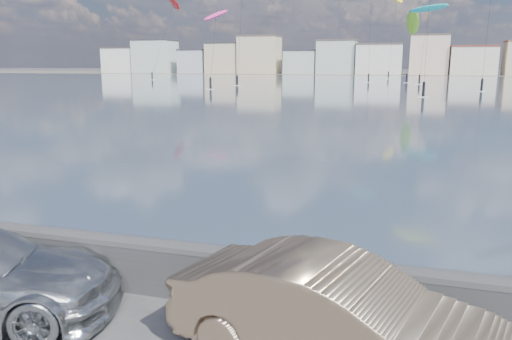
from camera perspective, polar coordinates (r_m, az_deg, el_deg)
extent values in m
cube|color=#374660|center=(96.79, 14.48, 9.27)|extent=(500.00, 177.00, 0.00)
cube|color=#4C473D|center=(205.20, 15.73, 10.53)|extent=(500.00, 60.00, 0.00)
cube|color=#28282B|center=(9.45, -8.25, -11.68)|extent=(400.00, 0.35, 0.90)
cylinder|color=#28282B|center=(9.28, -8.33, -9.14)|extent=(400.00, 0.36, 0.36)
cube|color=white|center=(223.42, -15.02, 11.95)|extent=(14.00, 11.00, 10.00)
cube|color=#383330|center=(223.50, -15.10, 13.30)|extent=(14.28, 11.22, 0.60)
cube|color=#B7C6BC|center=(215.81, -11.44, 12.52)|extent=(16.00, 12.00, 13.00)
cube|color=#2D2D33|center=(215.99, -11.52, 14.32)|extent=(16.32, 12.24, 0.60)
cube|color=#B2B7C6|center=(208.25, -7.06, 12.14)|extent=(11.00, 10.00, 9.00)
cube|color=#2D2D33|center=(208.31, -7.09, 13.46)|extent=(11.22, 10.20, 0.60)
cube|color=beige|center=(203.44, -3.62, 12.56)|extent=(13.00, 11.00, 11.50)
cube|color=#2D2D33|center=(203.58, -3.65, 14.26)|extent=(13.26, 11.22, 0.60)
cube|color=beige|center=(198.95, 0.40, 12.95)|extent=(15.00, 12.00, 14.00)
cube|color=#4C423D|center=(199.19, 0.40, 15.05)|extent=(15.30, 12.24, 0.60)
cube|color=#B7C6BC|center=(195.00, 5.17, 12.11)|extent=(12.00, 10.00, 8.50)
cube|color=#2D2D33|center=(195.06, 5.19, 13.45)|extent=(12.24, 10.20, 0.60)
cube|color=#B7C6BC|center=(192.79, 9.21, 12.53)|extent=(14.00, 11.00, 12.00)
cube|color=#4C423D|center=(192.95, 9.27, 14.40)|extent=(14.28, 11.22, 0.60)
cube|color=white|center=(191.37, 13.91, 12.11)|extent=(16.00, 13.00, 10.50)
cube|color=#4C423D|center=(191.48, 14.00, 13.77)|extent=(16.32, 13.26, 0.60)
cube|color=beige|center=(191.28, 19.14, 12.25)|extent=(13.00, 10.00, 13.50)
cube|color=#4C423D|center=(191.50, 19.29, 14.36)|extent=(13.26, 10.20, 0.60)
cube|color=silver|center=(192.36, 23.49, 11.33)|extent=(15.00, 12.00, 9.50)
cube|color=brown|center=(192.44, 23.62, 12.82)|extent=(15.30, 12.24, 0.60)
imported|color=tan|center=(7.31, 9.12, -16.24)|extent=(5.09, 2.90, 1.59)
cube|color=white|center=(113.54, 12.72, 9.75)|extent=(1.40, 0.42, 0.08)
cylinder|color=black|center=(113.51, 12.74, 10.20)|extent=(0.36, 0.36, 1.70)
sphere|color=black|center=(113.48, 12.76, 10.65)|extent=(0.28, 0.28, 0.28)
cylinder|color=black|center=(121.77, 12.98, 17.03)|extent=(1.47, 15.60, 27.85)
ellipsoid|color=#E5338C|center=(89.78, -4.58, 17.24)|extent=(3.50, 8.57, 3.48)
cube|color=white|center=(82.40, -5.21, 9.19)|extent=(1.40, 0.42, 0.08)
cylinder|color=black|center=(82.36, -5.23, 9.81)|extent=(0.36, 0.36, 1.70)
sphere|color=black|center=(82.33, -5.24, 10.44)|extent=(0.28, 0.28, 0.28)
cylinder|color=black|center=(85.89, -4.90, 13.80)|extent=(1.56, 7.09, 10.97)
cube|color=white|center=(83.20, 24.35, 8.20)|extent=(1.40, 0.42, 0.08)
cylinder|color=black|center=(83.16, 24.40, 8.82)|extent=(0.36, 0.36, 1.70)
sphere|color=black|center=(83.13, 24.45, 9.43)|extent=(0.28, 0.28, 0.28)
cube|color=white|center=(95.75, -2.16, 9.63)|extent=(1.40, 0.42, 0.08)
cylinder|color=black|center=(95.72, -2.16, 10.17)|extent=(0.36, 0.36, 1.70)
sphere|color=black|center=(95.69, -2.16, 10.71)|extent=(0.28, 0.28, 0.28)
cube|color=white|center=(66.65, 18.55, 7.92)|extent=(1.40, 0.42, 0.08)
cylinder|color=black|center=(66.60, 18.61, 8.69)|extent=(0.36, 0.36, 1.70)
sphere|color=black|center=(66.56, 18.66, 9.47)|extent=(0.28, 0.28, 0.28)
cylinder|color=black|center=(74.60, 19.25, 17.76)|extent=(0.54, 15.28, 22.15)
ellipsoid|color=red|center=(139.22, -9.37, 18.34)|extent=(5.36, 10.17, 4.69)
cube|color=white|center=(130.08, -11.77, 10.06)|extent=(1.40, 0.42, 0.08)
cylinder|color=black|center=(130.05, -11.79, 10.45)|extent=(0.36, 0.36, 1.70)
sphere|color=black|center=(130.03, -11.81, 10.85)|extent=(0.28, 0.28, 0.28)
cylinder|color=black|center=(134.29, -10.56, 14.61)|extent=(1.82, 10.29, 18.33)
cube|color=white|center=(141.37, 14.86, 10.06)|extent=(1.40, 0.42, 0.08)
cylinder|color=black|center=(141.34, 14.88, 10.42)|extent=(0.36, 0.36, 1.70)
sphere|color=black|center=(141.32, 14.90, 10.79)|extent=(0.28, 0.28, 0.28)
cylinder|color=black|center=(144.48, 15.35, 14.62)|extent=(0.94, 6.04, 20.42)
ellipsoid|color=#8CD826|center=(126.97, 17.47, 15.80)|extent=(3.19, 9.75, 6.55)
cube|color=white|center=(113.79, 16.82, 9.53)|extent=(1.40, 0.42, 0.08)
cylinder|color=black|center=(113.76, 16.84, 9.98)|extent=(0.36, 0.36, 1.70)
sphere|color=black|center=(113.73, 16.87, 10.44)|extent=(0.28, 0.28, 0.28)
cylinder|color=black|center=(120.21, 17.18, 13.14)|extent=(0.61, 12.94, 12.22)
ellipsoid|color=#19BFBF|center=(115.01, 19.13, 17.06)|extent=(8.25, 3.50, 2.56)
cube|color=white|center=(107.00, 18.14, 9.32)|extent=(1.40, 0.42, 0.08)
cylinder|color=black|center=(106.97, 18.17, 9.80)|extent=(0.36, 0.36, 1.70)
sphere|color=black|center=(106.95, 18.20, 10.28)|extent=(0.28, 0.28, 0.28)
cylinder|color=black|center=(110.77, 18.67, 13.65)|extent=(1.10, 7.56, 14.08)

